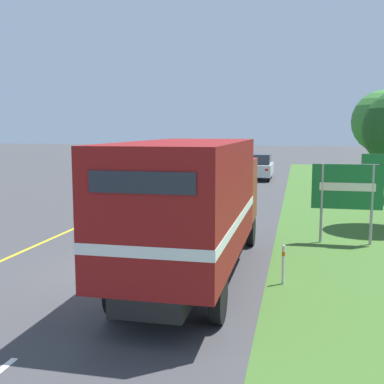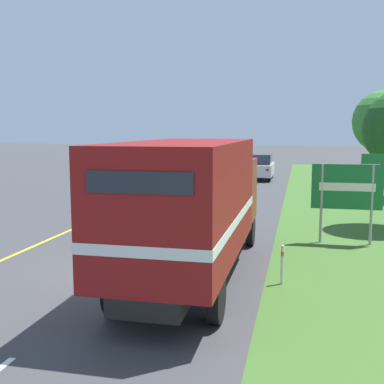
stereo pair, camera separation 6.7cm
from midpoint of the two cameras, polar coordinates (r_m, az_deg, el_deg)
The scene contains 12 objects.
ground_plane at distance 12.84m, azimuth -8.12°, elevation -9.26°, with size 200.00×200.00×0.00m, color #3D3D3F.
edge_line_yellow at distance 25.03m, azimuth -6.40°, elevation -1.03°, with size 0.12×56.79×0.01m, color yellow.
centre_dash_near at distance 13.17m, azimuth -7.55°, elevation -8.81°, with size 0.12×2.60×0.01m, color white.
centre_dash_mid_a at distance 19.32m, azimuth -0.78°, elevation -3.50°, with size 0.12×2.60×0.01m, color white.
centre_dash_mid_b at distance 25.70m, azimuth 2.64°, elevation -0.77°, with size 0.12×2.60×0.01m, color white.
centre_dash_far at distance 32.17m, azimuth 4.69°, elevation 0.87°, with size 0.12×2.60×0.01m, color white.
centre_dash_farthest at distance 38.68m, azimuth 6.05°, elevation 1.96°, with size 0.12×2.60×0.01m, color white.
horse_trailer_truck at distance 11.63m, azimuth 0.28°, elevation -1.20°, with size 2.41×8.52×3.40m.
lead_car_white at distance 26.28m, azimuth -1.06°, elevation 1.69°, with size 1.80×4.11×2.08m.
lead_car_silver_ahead at distance 35.61m, azimuth 8.18°, elevation 2.99°, with size 1.80×4.33×1.88m.
highway_sign at distance 16.13m, azimuth 18.15°, elevation 0.42°, with size 2.21×0.09×2.91m.
delineator_post at distance 11.75m, azimuth 10.82°, elevation -8.33°, with size 0.08×0.08×0.95m.
Camera 2 is at (4.44, -11.48, 3.68)m, focal length 45.00 mm.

